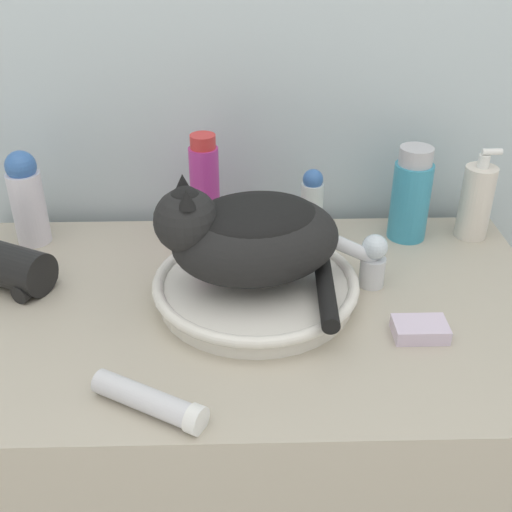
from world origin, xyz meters
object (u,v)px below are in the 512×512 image
(faucet, at_px, (368,257))
(mouthwash_bottle, at_px, (411,195))
(cat, at_px, (248,234))
(lotion_bottle_white, at_px, (27,198))
(deodorant_stick, at_px, (312,205))
(soap_pump_bottle, at_px, (476,201))
(soap_bar, at_px, (420,329))
(cream_tube, at_px, (150,401))
(hair_dryer, at_px, (9,267))
(shampoo_bottle_tall, at_px, (205,191))

(faucet, height_order, mouthwash_bottle, mouthwash_bottle)
(cat, xyz_separation_m, lotion_bottle_white, (-0.42, 0.21, -0.03))
(deodorant_stick, xyz_separation_m, soap_pump_bottle, (0.32, 0.00, 0.00))
(faucet, xyz_separation_m, mouthwash_bottle, (0.11, 0.17, 0.03))
(deodorant_stick, relative_size, soap_bar, 1.74)
(lotion_bottle_white, xyz_separation_m, soap_bar, (0.68, -0.32, -0.08))
(cat, height_order, deodorant_stick, cat)
(soap_pump_bottle, distance_m, cream_tube, 0.75)
(soap_bar, bearing_deg, faucet, 112.22)
(cat, distance_m, faucet, 0.22)
(cat, relative_size, hair_dryer, 1.69)
(soap_bar, bearing_deg, hair_dryer, 166.52)
(cat, relative_size, deodorant_stick, 2.14)
(hair_dryer, bearing_deg, soap_bar, -166.77)
(cat, bearing_deg, deodorant_stick, -130.51)
(shampoo_bottle_tall, bearing_deg, soap_pump_bottle, 0.00)
(faucet, distance_m, hair_dryer, 0.62)
(shampoo_bottle_tall, relative_size, soap_pump_bottle, 1.17)
(lotion_bottle_white, distance_m, cream_tube, 0.55)
(faucet, distance_m, cream_tube, 0.45)
(lotion_bottle_white, xyz_separation_m, shampoo_bottle_tall, (0.34, -0.00, 0.01))
(mouthwash_bottle, relative_size, deodorant_stick, 1.29)
(faucet, xyz_separation_m, hair_dryer, (-0.62, 0.02, -0.02))
(lotion_bottle_white, relative_size, soap_bar, 2.24)
(cat, xyz_separation_m, deodorant_stick, (0.12, 0.21, -0.05))
(shampoo_bottle_tall, distance_m, hair_dryer, 0.37)
(faucet, distance_m, mouthwash_bottle, 0.21)
(faucet, relative_size, lotion_bottle_white, 0.63)
(cat, bearing_deg, lotion_bottle_white, -37.15)
(mouthwash_bottle, relative_size, soap_bar, 2.24)
(mouthwash_bottle, distance_m, hair_dryer, 0.75)
(mouthwash_bottle, distance_m, soap_pump_bottle, 0.13)
(faucet, distance_m, deodorant_stick, 0.19)
(deodorant_stick, xyz_separation_m, shampoo_bottle_tall, (-0.20, -0.00, 0.03))
(cream_tube, xyz_separation_m, soap_bar, (0.40, 0.15, -0.01))
(cat, distance_m, cream_tube, 0.31)
(soap_bar, bearing_deg, shampoo_bottle_tall, 137.01)
(shampoo_bottle_tall, xyz_separation_m, soap_pump_bottle, (0.52, 0.00, -0.03))
(cat, bearing_deg, soap_pump_bottle, -164.44)
(shampoo_bottle_tall, relative_size, soap_bar, 2.58)
(soap_pump_bottle, relative_size, soap_bar, 2.20)
(cream_tube, relative_size, hair_dryer, 0.90)
(lotion_bottle_white, height_order, deodorant_stick, lotion_bottle_white)
(cat, height_order, cream_tube, cat)
(shampoo_bottle_tall, height_order, cream_tube, shampoo_bottle_tall)
(cream_tube, xyz_separation_m, hair_dryer, (-0.28, 0.31, 0.02))
(deodorant_stick, distance_m, hair_dryer, 0.56)
(mouthwash_bottle, bearing_deg, soap_bar, -99.11)
(mouthwash_bottle, height_order, lotion_bottle_white, same)
(cat, height_order, soap_bar, cat)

